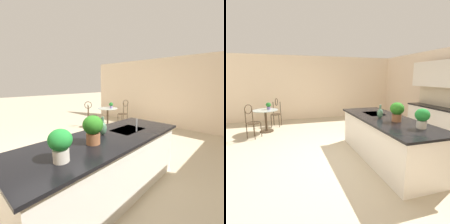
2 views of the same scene
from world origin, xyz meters
TOP-DOWN VIEW (x-y plane):
  - ground_plane at (0.00, 0.00)m, footprint 40.00×40.00m
  - wall_left_window at (-4.26, 0.00)m, footprint 0.12×7.80m
  - kitchen_island at (0.30, 0.85)m, footprint 2.80×1.06m
  - back_counter_run at (-0.40, 3.21)m, footprint 2.44×0.64m
  - upper_cabinet_run at (-0.40, 3.18)m, footprint 2.40×0.36m
  - bistro_table at (-2.61, -1.89)m, footprint 0.80×0.80m
  - chair_near_window at (-3.27, -1.58)m, footprint 0.52×0.46m
  - chair_by_island at (-2.00, -2.21)m, footprint 0.53×0.53m
  - sink_faucet at (-0.25, 1.03)m, footprint 0.02×0.02m
  - potted_plant_on_table at (-2.70, -1.78)m, footprint 0.17×0.17m
  - potted_plant_counter_near at (0.60, 0.91)m, footprint 0.27×0.27m
  - potted_plant_counter_far at (1.15, 1.03)m, footprint 0.25×0.25m
  - vase_on_counter at (0.25, 0.73)m, footprint 0.13×0.13m

SIDE VIEW (x-z plane):
  - ground_plane at x=0.00m, z-range 0.00..0.00m
  - bistro_table at x=-2.61m, z-range 0.08..0.82m
  - kitchen_island at x=0.30m, z-range 0.00..0.92m
  - back_counter_run at x=-0.40m, z-range -0.27..1.25m
  - chair_near_window at x=-3.27m, z-range 0.05..1.09m
  - chair_by_island at x=-2.00m, z-range 0.05..1.09m
  - potted_plant_on_table at x=-2.70m, z-range 0.76..0.99m
  - sink_faucet at x=-0.25m, z-range 0.92..1.14m
  - vase_on_counter at x=0.25m, z-range 0.89..1.17m
  - potted_plant_counter_far at x=1.15m, z-range 0.95..1.29m
  - potted_plant_counter_near at x=0.60m, z-range 0.95..1.33m
  - wall_left_window at x=-4.26m, z-range 0.00..2.70m
  - upper_cabinet_run at x=-0.40m, z-range 1.52..2.28m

